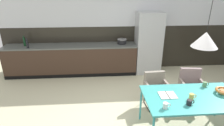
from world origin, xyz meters
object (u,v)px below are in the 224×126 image
Objects in this scene: cooking_pot at (122,41)px; bottle_oil_tall at (24,42)px; dining_table at (193,99)px; mug_glass_clear at (205,84)px; mug_white_ceramic at (189,102)px; armchair_by_stool at (156,85)px; open_book at (168,95)px; refrigerator_column at (148,43)px; mug_dark_espresso at (166,106)px; mug_wide_latte at (192,97)px; armchair_far_side at (191,83)px; pendant_lamp_over_table_near at (205,40)px; fruit_bowl at (223,91)px; bottle_wine_green at (27,44)px.

bottle_oil_tall is at bearing -179.68° from cooking_pot.
dining_table is 0.50m from mug_glass_clear.
dining_table is 0.30m from mug_white_ceramic.
cooking_pot is at bearing -78.64° from armchair_by_stool.
dining_table is at bearing -9.73° from open_book.
refrigerator_column reaches higher than mug_white_ceramic.
mug_glass_clear is (0.46, -2.39, -0.12)m from refrigerator_column.
refrigerator_column reaches higher than mug_dark_espresso.
mug_white_ceramic is at bearing -76.63° from cooking_pot.
open_book is at bearing -80.18° from cooking_pot.
cooking_pot is at bearing 106.11° from mug_wide_latte.
armchair_far_side is 1.17m from mug_wide_latte.
open_book is at bearing 167.61° from pendant_lamp_over_table_near.
cooking_pot is 3.01m from pendant_lamp_over_table_near.
fruit_bowl is 3.05m from cooking_pot.
bottle_wine_green is at bearing 143.31° from mug_wide_latte.
mug_glass_clear reaches higher than armchair_by_stool.
armchair_by_stool is 3.86m from bottle_oil_tall.
open_book is at bearing 51.04° from armchair_far_side.
open_book is at bearing -38.07° from bottle_wine_green.
mug_wide_latte is at bearing 68.88° from armchair_far_side.
bottle_oil_tall is 0.28× the size of pendant_lamp_over_table_near.
pendant_lamp_over_table_near is (0.07, 0.05, 0.95)m from mug_wide_latte.
bottle_oil_tall reaches higher than mug_white_ceramic.
fruit_bowl is (0.56, 0.07, 0.10)m from dining_table.
cooking_pot reaches higher than dining_table.
fruit_bowl is at bearing -30.86° from bottle_wine_green.
pendant_lamp_over_table_near reaches higher than armchair_far_side.
armchair_far_side is 2.84× the size of open_book.
bottle_wine_green is (-2.98, 2.81, 0.22)m from mug_dark_espresso.
pendant_lamp_over_table_near is (0.58, 0.26, 0.95)m from mug_dark_espresso.
bottle_wine_green is at bearing 136.65° from mug_dark_espresso.
mug_dark_espresso is (-1.14, -0.35, -0.00)m from fruit_bowl.
bottle_wine_green reaches higher than dining_table.
fruit_bowl is at bearing 16.85° from mug_dark_espresso.
armchair_far_side is 4.35m from bottle_wine_green.
bottle_oil_tall reaches higher than cooking_pot.
pendant_lamp_over_table_near reaches higher than mug_white_ceramic.
fruit_bowl reaches higher than armchair_far_side.
pendant_lamp_over_table_near is (0.35, -0.92, 1.26)m from armchair_by_stool.
cooking_pot reaches higher than open_book.
open_book is at bearing 80.76° from armchair_by_stool.
bottle_wine_green is (-3.47, -0.18, 0.10)m from refrigerator_column.
refrigerator_column is 6.17× the size of bottle_oil_tall.
refrigerator_column is at bearing 103.88° from fruit_bowl.
cooking_pot reaches higher than mug_dark_espresso.
mug_glass_clear is at bearing 32.05° from mug_dark_espresso.
mug_white_ceramic is 0.12× the size of pendant_lamp_over_table_near.
open_book is at bearing -162.70° from mug_glass_clear.
mug_white_ceramic is 0.99m from pendant_lamp_over_table_near.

